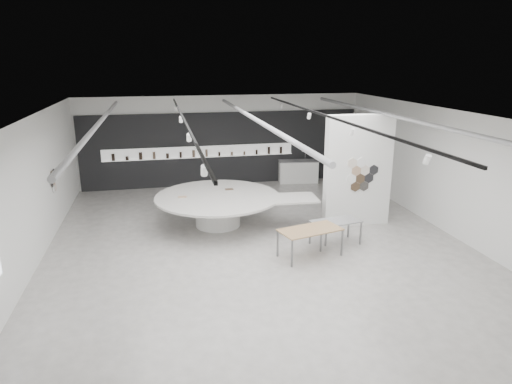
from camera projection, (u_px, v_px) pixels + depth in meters
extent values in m
cube|color=#B5B0AB|center=(258.00, 244.00, 13.44)|extent=(12.00, 14.00, 0.01)
cube|color=silver|center=(258.00, 114.00, 12.37)|extent=(12.00, 14.00, 0.01)
cube|color=white|center=(223.00, 140.00, 19.47)|extent=(12.00, 0.01, 3.80)
cube|color=white|center=(367.00, 310.00, 6.33)|extent=(12.00, 0.01, 3.80)
cube|color=white|center=(447.00, 171.00, 14.12)|extent=(0.01, 14.00, 3.80)
cube|color=white|center=(30.00, 195.00, 11.68)|extent=(0.01, 14.00, 3.80)
cylinder|color=#939396|center=(99.00, 123.00, 12.04)|extent=(0.12, 12.00, 0.12)
cylinder|color=#939396|center=(254.00, 119.00, 12.89)|extent=(0.12, 12.00, 0.12)
cylinder|color=#939396|center=(390.00, 115.00, 13.74)|extent=(0.12, 12.00, 0.12)
cube|color=black|center=(184.00, 120.00, 11.99)|extent=(0.05, 13.00, 0.06)
cylinder|color=white|center=(204.00, 170.00, 7.35)|extent=(0.11, 0.18, 0.21)
cylinder|color=white|center=(189.00, 137.00, 10.45)|extent=(0.11, 0.18, 0.21)
cylinder|color=white|center=(181.00, 119.00, 13.54)|extent=(0.11, 0.18, 0.21)
cylinder|color=white|center=(176.00, 108.00, 16.64)|extent=(0.11, 0.18, 0.21)
cube|color=black|center=(328.00, 116.00, 12.80)|extent=(0.05, 13.00, 0.06)
cylinder|color=white|center=(427.00, 159.00, 8.17)|extent=(0.11, 0.18, 0.21)
cylinder|color=white|center=(352.00, 132.00, 11.26)|extent=(0.11, 0.18, 0.21)
cylinder|color=white|center=(309.00, 116.00, 14.36)|extent=(0.11, 0.18, 0.21)
cylinder|color=white|center=(281.00, 106.00, 17.45)|extent=(0.11, 0.18, 0.21)
cylinder|color=white|center=(54.00, 189.00, 14.19)|extent=(0.03, 0.28, 0.28)
cylinder|color=beige|center=(55.00, 187.00, 14.43)|extent=(0.03, 0.28, 0.28)
cylinder|color=tan|center=(54.00, 181.00, 14.25)|extent=(0.03, 0.28, 0.28)
cylinder|color=black|center=(52.00, 183.00, 14.00)|extent=(0.03, 0.28, 0.28)
cylinder|color=#483524|center=(52.00, 175.00, 14.06)|extent=(0.03, 0.28, 0.28)
cylinder|color=black|center=(54.00, 173.00, 14.30)|extent=(0.03, 0.28, 0.28)
cube|color=black|center=(223.00, 149.00, 19.51)|extent=(11.80, 0.10, 3.10)
cube|color=white|center=(200.00, 152.00, 19.26)|extent=(8.00, 0.06, 0.46)
cube|color=white|center=(200.00, 157.00, 19.27)|extent=(8.00, 0.18, 0.02)
cylinder|color=black|center=(113.00, 157.00, 18.51)|extent=(0.13, 0.13, 0.29)
cylinder|color=black|center=(127.00, 158.00, 18.64)|extent=(0.13, 0.13, 0.15)
cylinder|color=black|center=(141.00, 156.00, 18.73)|extent=(0.14, 0.14, 0.30)
cylinder|color=brown|center=(154.00, 155.00, 18.84)|extent=(0.12, 0.12, 0.29)
cylinder|color=black|center=(168.00, 156.00, 18.96)|extent=(0.12, 0.12, 0.21)
cylinder|color=black|center=(181.00, 155.00, 19.07)|extent=(0.10, 0.10, 0.25)
cylinder|color=brown|center=(194.00, 154.00, 19.17)|extent=(0.12, 0.12, 0.30)
cylinder|color=brown|center=(207.00, 153.00, 19.28)|extent=(0.10, 0.10, 0.31)
cylinder|color=black|center=(219.00, 154.00, 19.41)|extent=(0.09, 0.09, 0.17)
cylinder|color=brown|center=(232.00, 154.00, 19.52)|extent=(0.10, 0.10, 0.16)
cylinder|color=brown|center=(244.00, 153.00, 19.63)|extent=(0.09, 0.09, 0.15)
cylinder|color=black|center=(257.00, 152.00, 19.73)|extent=(0.09, 0.09, 0.21)
cylinder|color=black|center=(269.00, 150.00, 19.83)|extent=(0.11, 0.11, 0.31)
cylinder|color=black|center=(281.00, 150.00, 19.94)|extent=(0.11, 0.11, 0.29)
cube|color=white|center=(358.00, 171.00, 14.58)|extent=(2.20, 0.35, 3.60)
cylinder|color=#483524|center=(360.00, 179.00, 14.46)|extent=(0.34, 0.03, 0.34)
cylinder|color=black|center=(369.00, 178.00, 14.52)|extent=(0.34, 0.03, 0.34)
cylinder|color=white|center=(351.00, 179.00, 14.40)|extent=(0.34, 0.03, 0.34)
cylinder|color=beige|center=(365.00, 170.00, 14.42)|extent=(0.34, 0.03, 0.34)
cylinder|color=tan|center=(356.00, 171.00, 14.36)|extent=(0.34, 0.03, 0.34)
cylinder|color=black|center=(364.00, 186.00, 14.56)|extent=(0.34, 0.03, 0.34)
cylinder|color=#483524|center=(355.00, 187.00, 14.50)|extent=(0.34, 0.03, 0.34)
cylinder|color=black|center=(374.00, 170.00, 14.48)|extent=(0.34, 0.03, 0.34)
cylinder|color=white|center=(361.00, 163.00, 14.31)|extent=(0.34, 0.03, 0.34)
cylinder|color=beige|center=(352.00, 163.00, 14.25)|extent=(0.34, 0.03, 0.34)
cylinder|color=white|center=(218.00, 211.00, 14.84)|extent=(1.54, 1.54, 0.95)
cylinder|color=beige|center=(217.00, 197.00, 14.70)|extent=(4.26, 4.26, 0.07)
cube|color=beige|center=(289.00, 198.00, 14.49)|extent=(1.85, 1.23, 0.06)
cube|color=tan|center=(182.00, 197.00, 14.53)|extent=(0.29, 0.22, 0.01)
cube|color=#483524|center=(229.00, 189.00, 15.39)|extent=(0.29, 0.22, 0.01)
cube|color=#A78156|center=(310.00, 230.00, 12.41)|extent=(1.85, 1.24, 0.03)
cube|color=slate|center=(292.00, 254.00, 11.85)|extent=(0.05, 0.05, 0.76)
cube|color=slate|center=(278.00, 244.00, 12.50)|extent=(0.05, 0.05, 0.76)
cube|color=slate|center=(342.00, 243.00, 12.55)|extent=(0.05, 0.05, 0.76)
cube|color=slate|center=(326.00, 234.00, 13.20)|extent=(0.05, 0.05, 0.76)
cube|color=gray|center=(336.00, 221.00, 13.24)|extent=(1.52, 0.96, 0.03)
cube|color=slate|center=(321.00, 240.00, 12.82)|extent=(0.05, 0.05, 0.70)
cube|color=slate|center=(310.00, 233.00, 13.37)|extent=(0.05, 0.05, 0.70)
cube|color=slate|center=(361.00, 233.00, 13.31)|extent=(0.05, 0.05, 0.70)
cube|color=slate|center=(349.00, 226.00, 13.87)|extent=(0.05, 0.05, 0.70)
cube|color=white|center=(298.00, 172.00, 20.06)|extent=(1.75, 0.84, 0.94)
cube|color=gray|center=(299.00, 161.00, 19.93)|extent=(1.79, 0.89, 0.03)
cylinder|color=silver|center=(305.00, 155.00, 20.04)|extent=(0.03, 0.03, 0.38)
cylinder|color=silver|center=(303.00, 151.00, 19.99)|extent=(0.17, 0.05, 0.03)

